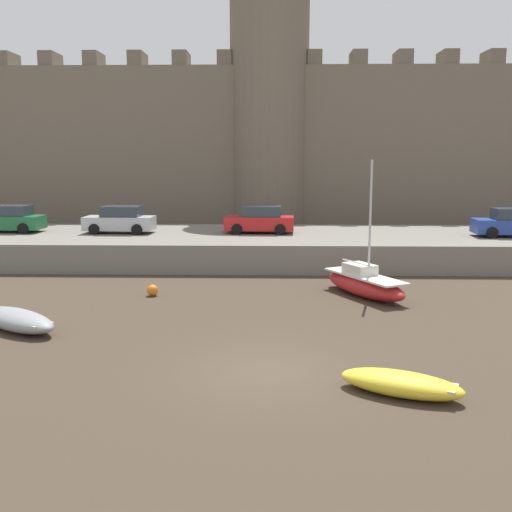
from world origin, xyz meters
name	(u,v)px	position (x,y,z in m)	size (l,w,h in m)	color
ground_plane	(264,372)	(0.00, 0.00, 0.00)	(160.00, 160.00, 0.00)	#423528
quay_road	(268,246)	(0.00, 19.08, 0.77)	(62.89, 10.00, 1.54)	slate
castle	(269,129)	(0.00, 30.84, 8.18)	(57.59, 6.71, 22.07)	#706354
rowboat_foreground_left	(401,383)	(3.51, -1.59, 0.31)	(3.37, 2.42, 0.59)	yellow
rowboat_near_channel_left	(16,319)	(-8.79, 3.97, 0.38)	(4.04, 3.45, 0.72)	gray
sailboat_midflat_right	(364,284)	(4.26, 9.50, 0.56)	(3.71, 5.18, 5.92)	red
mooring_buoy_near_shore	(153,290)	(-5.02, 9.30, 0.25)	(0.50, 0.50, 0.50)	orange
car_quay_centre_east	(511,223)	(13.87, 18.05, 2.31)	(4.16, 2.00, 1.62)	#263F99
car_quay_east	(9,219)	(-15.70, 19.47, 2.31)	(4.16, 2.00, 1.62)	#1E6638
car_quay_west	(260,220)	(-0.49, 19.36, 2.31)	(4.16, 2.00, 1.62)	red
car_quay_centre_west	(120,220)	(-8.86, 19.14, 2.31)	(4.16, 2.00, 1.62)	#B2B5B7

